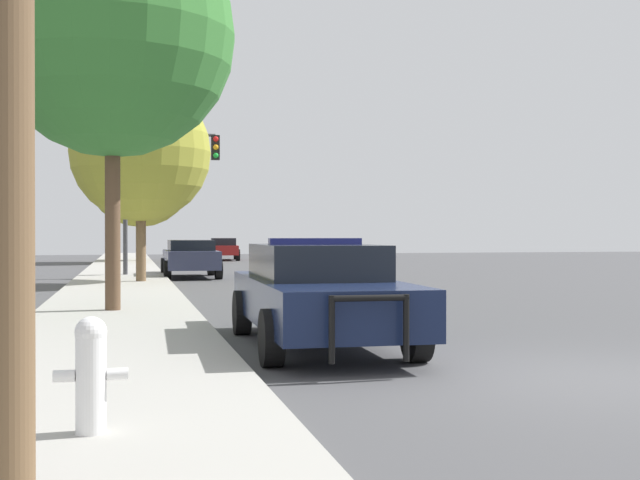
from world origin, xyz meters
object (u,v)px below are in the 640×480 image
(fire_hydrant, at_px, (91,371))
(car_background_distant, at_px, (223,248))
(tree_sidewalk_near, at_px, (112,35))
(tree_sidewalk_mid, at_px, (141,152))
(car_background_midblock, at_px, (190,257))
(tree_sidewalk_far, at_px, (140,174))
(police_car, at_px, (318,292))
(traffic_light, at_px, (163,173))

(fire_hydrant, distance_m, car_background_distant, 42.50)
(tree_sidewalk_near, xyz_separation_m, tree_sidewalk_mid, (0.67, 9.43, -1.26))
(car_background_midblock, bearing_deg, tree_sidewalk_far, 95.87)
(tree_sidewalk_near, bearing_deg, fire_hydrant, -89.89)
(car_background_midblock, height_order, tree_sidewalk_mid, tree_sidewalk_mid)
(fire_hydrant, xyz_separation_m, car_background_distant, (5.82, 42.10, 0.14))
(police_car, height_order, tree_sidewalk_near, tree_sidewalk_near)
(fire_hydrant, bearing_deg, tree_sidewalk_mid, 88.05)
(car_background_distant, height_order, tree_sidewalk_near, tree_sidewalk_near)
(traffic_light, relative_size, car_background_distant, 1.14)
(fire_hydrant, xyz_separation_m, tree_sidewalk_near, (-0.02, 9.68, 4.76))
(fire_hydrant, bearing_deg, tree_sidewalk_near, 90.11)
(police_car, height_order, car_background_midblock, police_car)
(traffic_light, height_order, car_background_distant, traffic_light)
(tree_sidewalk_far, height_order, tree_sidewalk_near, tree_sidewalk_far)
(fire_hydrant, relative_size, tree_sidewalk_near, 0.11)
(police_car, bearing_deg, tree_sidewalk_far, -85.20)
(car_background_midblock, relative_size, tree_sidewalk_near, 0.59)
(traffic_light, distance_m, car_background_midblock, 3.19)
(fire_hydrant, bearing_deg, car_background_distant, 82.12)
(traffic_light, height_order, tree_sidewalk_far, tree_sidewalk_far)
(car_background_distant, xyz_separation_m, tree_sidewalk_far, (-4.91, -3.32, 4.11))
(car_background_midblock, bearing_deg, fire_hydrant, -95.85)
(police_car, bearing_deg, tree_sidewalk_mid, -79.67)
(fire_hydrant, bearing_deg, police_car, 59.80)
(tree_sidewalk_far, bearing_deg, tree_sidewalk_mid, -90.75)
(fire_hydrant, distance_m, tree_sidewalk_far, 39.02)
(car_background_midblock, distance_m, tree_sidewalk_far, 16.21)
(car_background_midblock, relative_size, tree_sidewalk_far, 0.58)
(tree_sidewalk_mid, bearing_deg, fire_hydrant, -91.95)
(traffic_light, distance_m, tree_sidewalk_far, 15.50)
(police_car, bearing_deg, tree_sidewalk_near, -57.47)
(police_car, relative_size, tree_sidewalk_mid, 0.85)
(fire_hydrant, xyz_separation_m, traffic_light, (1.50, 23.32, 3.20))
(police_car, distance_m, fire_hydrant, 5.67)
(police_car, xyz_separation_m, car_background_distant, (2.97, 37.20, -0.05))
(tree_sidewalk_mid, bearing_deg, traffic_light, 78.56)
(traffic_light, relative_size, tree_sidewalk_near, 0.69)
(tree_sidewalk_near, bearing_deg, tree_sidewalk_far, 88.17)
(tree_sidewalk_far, distance_m, tree_sidewalk_near, 29.12)
(police_car, relative_size, traffic_light, 1.00)
(tree_sidewalk_near, bearing_deg, traffic_light, 83.64)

